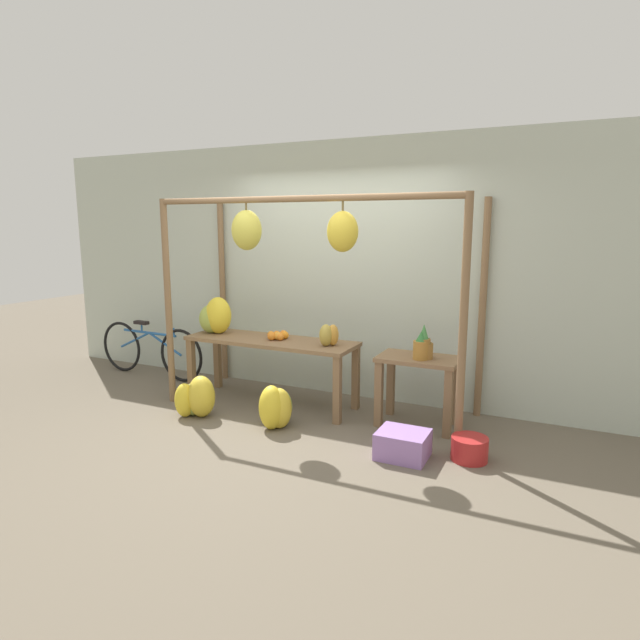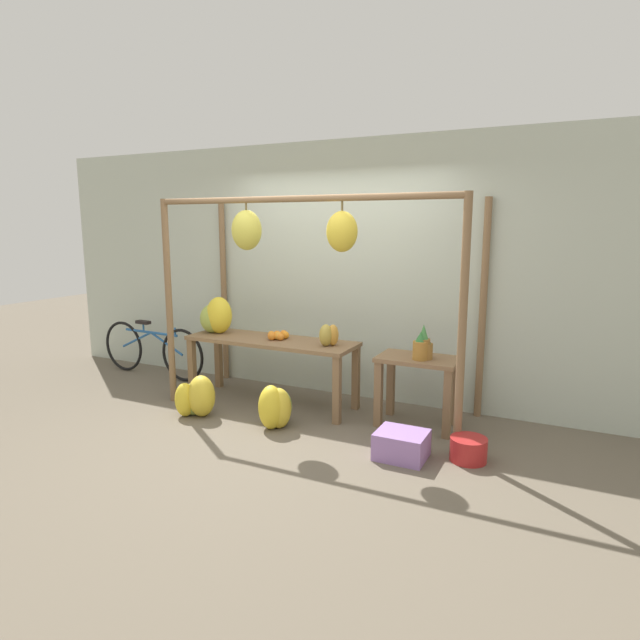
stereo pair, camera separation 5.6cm
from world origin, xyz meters
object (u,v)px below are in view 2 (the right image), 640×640
at_px(fruit_crate_white, 402,445).
at_px(parked_bicycle, 152,349).
at_px(pineapple_cluster, 423,347).
at_px(banana_pile_ground_left, 196,397).
at_px(banana_pile_on_table, 216,317).
at_px(banana_pile_ground_right, 275,408).
at_px(orange_pile, 278,335).
at_px(blue_bucket, 468,449).
at_px(papaya_pile, 329,335).

xyz_separation_m(fruit_crate_white, parked_bicycle, (-3.60, 0.96, 0.23)).
bearing_deg(pineapple_cluster, banana_pile_ground_left, -162.68).
distance_m(banana_pile_on_table, fruit_crate_white, 2.61).
xyz_separation_m(pineapple_cluster, fruit_crate_white, (0.04, -0.70, -0.68)).
xyz_separation_m(pineapple_cluster, banana_pile_ground_right, (-1.25, -0.57, -0.60)).
relative_size(orange_pile, pineapple_cluster, 0.69).
xyz_separation_m(fruit_crate_white, blue_bucket, (0.51, 0.19, -0.01)).
height_order(banana_pile_ground_right, fruit_crate_white, banana_pile_ground_right).
xyz_separation_m(banana_pile_ground_left, parked_bicycle, (-1.44, 0.92, 0.15)).
bearing_deg(papaya_pile, banana_pile_ground_left, -151.29).
bearing_deg(banana_pile_on_table, papaya_pile, -1.14).
bearing_deg(pineapple_cluster, banana_pile_ground_right, -155.43).
bearing_deg(banana_pile_ground_left, blue_bucket, 3.25).
xyz_separation_m(banana_pile_on_table, parked_bicycle, (-1.22, 0.25, -0.55)).
bearing_deg(blue_bucket, papaya_pile, 161.82).
xyz_separation_m(banana_pile_ground_left, banana_pile_ground_right, (0.87, 0.09, -0.00)).
xyz_separation_m(orange_pile, papaya_pile, (0.61, -0.04, 0.07)).
relative_size(fruit_crate_white, blue_bucket, 1.37).
bearing_deg(banana_pile_on_table, fruit_crate_white, -16.49).
bearing_deg(orange_pile, banana_pile_ground_left, -129.53).
xyz_separation_m(orange_pile, banana_pile_ground_left, (-0.56, -0.68, -0.56)).
height_order(banana_pile_on_table, papaya_pile, banana_pile_on_table).
bearing_deg(parked_bicycle, banana_pile_ground_left, -32.55).
height_order(orange_pile, pineapple_cluster, pineapple_cluster).
relative_size(banana_pile_ground_left, parked_bicycle, 0.28).
xyz_separation_m(orange_pile, blue_bucket, (2.11, -0.53, -0.66)).
bearing_deg(orange_pile, pineapple_cluster, -0.73).
bearing_deg(papaya_pile, banana_pile_on_table, 178.86).
bearing_deg(banana_pile_ground_right, orange_pile, 117.82).
bearing_deg(orange_pile, banana_pile_on_table, -179.14).
bearing_deg(papaya_pile, blue_bucket, -18.18).
height_order(pineapple_cluster, banana_pile_ground_left, pineapple_cluster).
bearing_deg(papaya_pile, banana_pile_ground_right, -118.41).
xyz_separation_m(orange_pile, pineapple_cluster, (1.56, -0.02, 0.04)).
relative_size(banana_pile_ground_right, fruit_crate_white, 1.14).
distance_m(banana_pile_ground_right, blue_bucket, 1.80).
bearing_deg(banana_pile_on_table, blue_bucket, -10.17).
relative_size(banana_pile_ground_left, papaya_pile, 2.16).
bearing_deg(banana_pile_ground_left, parked_bicycle, 147.45).
relative_size(banana_pile_ground_left, blue_bucket, 1.59).
bearing_deg(pineapple_cluster, banana_pile_on_table, 179.80).
xyz_separation_m(banana_pile_ground_left, blue_bucket, (2.67, 0.15, -0.10)).
bearing_deg(parked_bicycle, fruit_crate_white, -14.85).
xyz_separation_m(pineapple_cluster, blue_bucket, (0.54, -0.51, -0.70)).
bearing_deg(parked_bicycle, blue_bucket, -10.59).
relative_size(orange_pile, banana_pile_ground_left, 0.47).
bearing_deg(banana_pile_on_table, pineapple_cluster, -0.20).
bearing_deg(fruit_crate_white, papaya_pile, 145.53).
distance_m(orange_pile, banana_pile_ground_right, 0.87).
relative_size(banana_pile_on_table, banana_pile_ground_right, 0.87).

